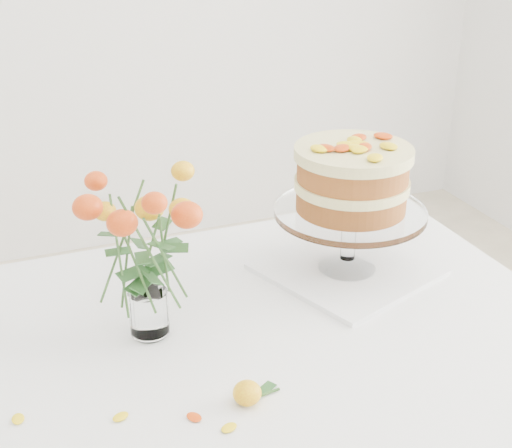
{
  "coord_description": "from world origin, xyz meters",
  "views": [
    {
      "loc": [
        -0.24,
        -0.94,
        1.46
      ],
      "look_at": [
        0.19,
        0.14,
        0.92
      ],
      "focal_mm": 50.0,
      "sensor_mm": 36.0,
      "label": 1
    }
  ],
  "objects": [
    {
      "name": "cake_stand",
      "position": [
        0.4,
        0.17,
        0.94
      ],
      "size": [
        0.3,
        0.3,
        0.27
      ],
      "rotation": [
        0.0,
        0.0,
        -0.36
      ],
      "color": "white",
      "rests_on": "napkin"
    },
    {
      "name": "stray_petal_c",
      "position": [
        0.02,
        -0.18,
        0.76
      ],
      "size": [
        0.03,
        0.02,
        0.0
      ],
      "primitive_type": "ellipsoid",
      "color": "yellow",
      "rests_on": "table"
    },
    {
      "name": "table",
      "position": [
        0.0,
        0.0,
        0.67
      ],
      "size": [
        1.43,
        0.93,
        0.76
      ],
      "color": "tan",
      "rests_on": "ground"
    },
    {
      "name": "stray_petal_d",
      "position": [
        -0.26,
        -0.05,
        0.76
      ],
      "size": [
        0.03,
        0.02,
        0.0
      ],
      "primitive_type": "ellipsoid",
      "color": "yellow",
      "rests_on": "table"
    },
    {
      "name": "stray_petal_b",
      "position": [
        -0.02,
        -0.14,
        0.76
      ],
      "size": [
        0.03,
        0.02,
        0.0
      ],
      "primitive_type": "ellipsoid",
      "color": "yellow",
      "rests_on": "table"
    },
    {
      "name": "loose_rose_near",
      "position": [
        0.07,
        -0.14,
        0.77
      ],
      "size": [
        0.08,
        0.04,
        0.04
      ],
      "rotation": [
        0.0,
        0.0,
        0.15
      ],
      "color": "yellow",
      "rests_on": "table"
    },
    {
      "name": "stray_petal_a",
      "position": [
        -0.12,
        -0.1,
        0.76
      ],
      "size": [
        0.03,
        0.02,
        0.0
      ],
      "primitive_type": "ellipsoid",
      "color": "yellow",
      "rests_on": "table"
    },
    {
      "name": "napkin",
      "position": [
        0.4,
        0.17,
        0.76
      ],
      "size": [
        0.38,
        0.38,
        0.01
      ],
      "primitive_type": "cube",
      "rotation": [
        0.0,
        0.0,
        0.35
      ],
      "color": "white",
      "rests_on": "table"
    },
    {
      "name": "rose_vase",
      "position": [
        -0.03,
        0.1,
        0.96
      ],
      "size": [
        0.27,
        0.27,
        0.34
      ],
      "rotation": [
        0.0,
        0.0,
        -0.23
      ],
      "color": "white",
      "rests_on": "table"
    }
  ]
}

